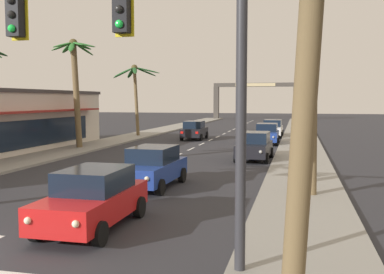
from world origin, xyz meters
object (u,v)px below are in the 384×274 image
at_px(palm_left_farthest, 135,83).
at_px(palm_right_nearest, 312,17).
at_px(sedan_oncoming_far, 194,130).
at_px(palm_left_third, 75,75).
at_px(traffic_signal_mast, 83,37).
at_px(sedan_parked_nearest_kerb, 273,128).
at_px(sedan_parked_mid_kerb, 267,134).
at_px(palm_right_second, 314,14).
at_px(sedan_third_in_queue, 152,167).
at_px(sedan_parked_far_kerb, 255,146).
at_px(town_gateway_arch, 255,96).
at_px(sedan_lead_at_stop_bar, 93,198).

height_order(palm_left_farthest, palm_right_nearest, palm_left_farthest).
relative_size(sedan_oncoming_far, palm_left_third, 0.56).
distance_m(traffic_signal_mast, palm_left_farthest, 33.85).
distance_m(sedan_parked_nearest_kerb, sedan_parked_mid_kerb, 6.82).
bearing_deg(sedan_parked_nearest_kerb, palm_right_second, -83.95).
height_order(traffic_signal_mast, palm_left_third, palm_left_third).
relative_size(sedan_oncoming_far, palm_right_nearest, 0.69).
xyz_separation_m(sedan_parked_nearest_kerb, sedan_parked_mid_kerb, (-0.08, -6.82, 0.00)).
bearing_deg(palm_right_second, traffic_signal_mast, -122.22).
distance_m(sedan_third_in_queue, sedan_parked_far_kerb, 9.88).
height_order(sedan_oncoming_far, sedan_parked_nearest_kerb, same).
distance_m(sedan_oncoming_far, palm_right_nearest, 34.36).
bearing_deg(sedan_parked_far_kerb, palm_left_third, 167.17).
xyz_separation_m(traffic_signal_mast, palm_right_second, (4.97, 7.88, 1.69)).
bearing_deg(palm_left_third, sedan_parked_nearest_kerb, 45.80).
height_order(sedan_parked_mid_kerb, palm_right_second, palm_right_second).
relative_size(sedan_third_in_queue, palm_right_nearest, 0.69).
bearing_deg(palm_left_third, town_gateway_arch, 81.08).
xyz_separation_m(palm_right_second, town_gateway_arch, (-8.06, 64.66, -2.32)).
distance_m(sedan_third_in_queue, palm_left_farthest, 25.81).
bearing_deg(sedan_third_in_queue, palm_right_nearest, -61.36).
bearing_deg(sedan_oncoming_far, sedan_third_in_queue, -81.43).
relative_size(sedan_parked_nearest_kerb, palm_right_second, 0.46).
bearing_deg(sedan_oncoming_far, sedan_lead_at_stop_bar, -82.75).
distance_m(sedan_oncoming_far, palm_left_third, 12.52).
xyz_separation_m(traffic_signal_mast, sedan_oncoming_far, (-4.61, 30.43, -4.09)).
xyz_separation_m(traffic_signal_mast, sedan_lead_at_stop_bar, (-1.06, 2.51, -4.09)).
distance_m(palm_left_third, palm_left_farthest, 11.26).
bearing_deg(town_gateway_arch, palm_right_second, -82.90).
bearing_deg(palm_right_nearest, sedan_parked_mid_kerb, 94.91).
distance_m(sedan_third_in_queue, town_gateway_arch, 64.18).
bearing_deg(palm_left_third, palm_left_farthest, 88.24).
height_order(traffic_signal_mast, palm_right_second, palm_right_second).
bearing_deg(sedan_third_in_queue, sedan_lead_at_stop_bar, -87.65).
bearing_deg(palm_left_farthest, sedan_parked_mid_kerb, -18.54).
bearing_deg(sedan_oncoming_far, sedan_parked_nearest_kerb, 31.32).
bearing_deg(sedan_lead_at_stop_bar, palm_right_second, 41.74).
distance_m(sedan_lead_at_stop_bar, sedan_parked_mid_kerb, 25.41).
height_order(sedan_third_in_queue, town_gateway_arch, town_gateway_arch).
height_order(sedan_parked_nearest_kerb, sedan_parked_far_kerb, same).
distance_m(traffic_signal_mast, sedan_lead_at_stop_bar, 4.91).
xyz_separation_m(sedan_lead_at_stop_bar, palm_left_farthest, (-9.81, 29.55, 4.39)).
bearing_deg(traffic_signal_mast, sedan_third_in_queue, 98.75).
bearing_deg(town_gateway_arch, sedan_lead_at_stop_bar, -88.34).
relative_size(sedan_parked_nearest_kerb, sedan_parked_far_kerb, 0.99).
xyz_separation_m(sedan_third_in_queue, town_gateway_arch, (-1.78, 64.06, 3.46)).
bearing_deg(sedan_oncoming_far, palm_right_second, -66.98).
relative_size(palm_left_farthest, town_gateway_arch, 0.46).
bearing_deg(sedan_lead_at_stop_bar, palm_right_nearest, -40.78).
bearing_deg(sedan_third_in_queue, sedan_oncoming_far, 98.57).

